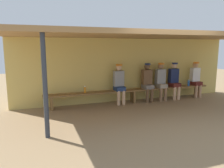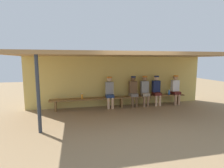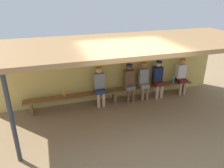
% 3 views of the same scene
% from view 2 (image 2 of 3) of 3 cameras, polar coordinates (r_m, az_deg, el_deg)
% --- Properties ---
extents(ground_plane, '(24.00, 24.00, 0.00)m').
position_cam_2_polar(ground_plane, '(6.28, 6.93, -11.21)').
color(ground_plane, '#937754').
extents(back_wall, '(8.00, 0.20, 2.20)m').
position_cam_2_polar(back_wall, '(7.90, 2.24, 0.99)').
color(back_wall, '#D8BC60').
rests_on(back_wall, ground).
extents(dugout_roof, '(8.00, 2.80, 0.12)m').
position_cam_2_polar(dugout_roof, '(6.60, 5.21, 9.69)').
color(dugout_roof, '#9E7547').
rests_on(dugout_roof, back_wall).
extents(support_post, '(0.10, 0.10, 2.20)m').
position_cam_2_polar(support_post, '(5.22, -23.13, -3.23)').
color(support_post, '#2D333D').
rests_on(support_post, ground).
extents(bench, '(6.00, 0.36, 0.46)m').
position_cam_2_polar(bench, '(7.60, 3.08, -4.75)').
color(bench, brown).
rests_on(bench, ground).
extents(player_leftmost, '(0.34, 0.42, 1.34)m').
position_cam_2_polar(player_leftmost, '(8.13, 14.45, -1.58)').
color(player_leftmost, '#591E19').
rests_on(player_leftmost, ground).
extents(player_in_white, '(0.34, 0.42, 1.34)m').
position_cam_2_polar(player_in_white, '(7.89, 10.78, -1.75)').
color(player_in_white, gray).
rests_on(player_in_white, ground).
extents(player_with_sunglasses, '(0.34, 0.42, 1.34)m').
position_cam_2_polar(player_with_sunglasses, '(8.61, 20.21, -1.30)').
color(player_with_sunglasses, '#591E19').
rests_on(player_with_sunglasses, ground).
extents(player_in_blue, '(0.34, 0.42, 1.34)m').
position_cam_2_polar(player_in_blue, '(7.69, 7.03, -1.91)').
color(player_in_blue, slate).
rests_on(player_in_blue, ground).
extents(player_in_red, '(0.34, 0.42, 1.34)m').
position_cam_2_polar(player_in_red, '(7.41, -0.80, -2.24)').
color(player_in_red, navy).
rests_on(player_in_red, ground).
extents(water_bottle_green, '(0.07, 0.07, 0.21)m').
position_cam_2_polar(water_bottle_green, '(7.32, -9.86, -3.96)').
color(water_bottle_green, orange).
rests_on(water_bottle_green, bench).
extents(water_bottle_blue, '(0.08, 0.08, 0.24)m').
position_cam_2_polar(water_bottle_blue, '(8.42, 18.29, -2.61)').
color(water_bottle_blue, blue).
rests_on(water_bottle_blue, bench).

